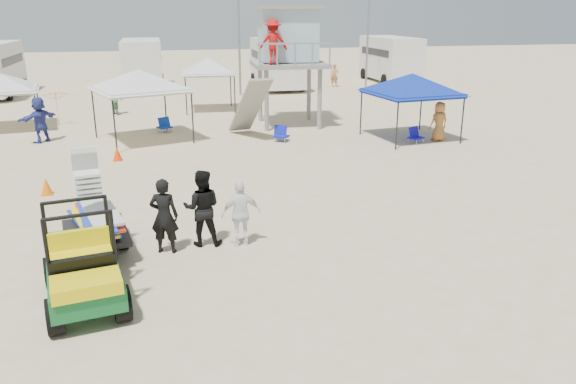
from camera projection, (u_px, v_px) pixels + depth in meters
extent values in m
plane|color=beige|center=(299.00, 314.00, 10.01)|extent=(140.00, 140.00, 0.00)
cube|color=#0D5925|center=(84.00, 276.00, 10.23)|extent=(1.63, 2.64, 0.43)
cube|color=yellow|center=(82.00, 263.00, 10.15)|extent=(1.23, 0.87, 0.24)
cylinder|color=black|center=(46.00, 315.00, 9.36)|extent=(0.38, 0.67, 0.63)
cube|color=black|center=(96.00, 233.00, 12.38)|extent=(1.64, 2.13, 0.12)
cylinder|color=black|center=(70.00, 244.00, 12.33)|extent=(0.29, 0.54, 0.51)
imported|color=black|center=(164.00, 216.00, 12.31)|extent=(0.71, 0.57, 1.71)
imported|color=black|center=(202.00, 208.00, 12.71)|extent=(0.97, 0.82, 1.78)
imported|color=white|center=(241.00, 213.00, 12.70)|extent=(0.93, 0.45, 1.55)
cylinder|color=gray|center=(269.00, 101.00, 24.62)|extent=(0.20, 0.20, 2.72)
cube|color=gray|center=(289.00, 64.00, 25.54)|extent=(3.46, 3.46, 0.17)
cube|color=#9BBBC8|center=(287.00, 35.00, 25.45)|extent=(2.63, 2.33, 2.28)
imported|color=#B20F0F|center=(275.00, 42.00, 24.02)|extent=(1.23, 0.71, 1.91)
cylinder|color=black|center=(391.00, 124.00, 21.57)|extent=(0.06, 0.06, 1.96)
pyramid|color=#0E2797|center=(413.00, 73.00, 22.75)|extent=(3.52, 3.52, 0.80)
cube|color=#0E2797|center=(411.00, 93.00, 22.99)|extent=(3.52, 3.52, 0.18)
cylinder|color=black|center=(99.00, 123.00, 21.19)|extent=(0.06, 0.06, 2.15)
pyramid|color=silver|center=(139.00, 69.00, 22.40)|extent=(4.15, 4.15, 0.80)
cube|color=silver|center=(140.00, 89.00, 22.65)|extent=(4.15, 4.15, 0.18)
cylinder|color=black|center=(187.00, 95.00, 28.51)|extent=(0.06, 0.06, 2.04)
pyramid|color=silver|center=(208.00, 57.00, 29.38)|extent=(2.77, 2.77, 0.80)
cube|color=silver|center=(209.00, 73.00, 29.63)|extent=(2.77, 2.77, 0.18)
imported|color=#F1A415|center=(57.00, 108.00, 26.14)|extent=(2.03, 2.06, 1.59)
cone|color=#F73707|center=(117.00, 154.00, 20.10)|extent=(0.34, 0.34, 0.50)
cone|color=orange|center=(46.00, 186.00, 16.38)|extent=(0.34, 0.34, 0.50)
cube|color=#0D2F96|center=(164.00, 127.00, 24.77)|extent=(0.72, 0.71, 0.06)
cube|color=#0D2F96|center=(164.00, 122.00, 24.93)|extent=(0.55, 0.43, 0.44)
cylinder|color=#B2B2B7|center=(160.00, 131.00, 24.57)|extent=(0.03, 0.03, 0.20)
cube|color=#1610B7|center=(416.00, 138.00, 22.73)|extent=(0.71, 0.70, 0.06)
cube|color=#1610B7|center=(414.00, 132.00, 22.90)|extent=(0.56, 0.41, 0.44)
cylinder|color=#B2B2B7|center=(413.00, 142.00, 22.54)|extent=(0.03, 0.03, 0.20)
cube|color=#0F1AA6|center=(282.00, 136.00, 23.03)|extent=(0.73, 0.72, 0.06)
cube|color=#0F1AA6|center=(280.00, 130.00, 23.19)|extent=(0.54, 0.45, 0.44)
cylinder|color=#B2B2B7|center=(277.00, 140.00, 22.83)|extent=(0.03, 0.03, 0.20)
cube|color=silver|center=(142.00, 63.00, 37.99)|extent=(2.50, 6.50, 3.00)
cube|color=black|center=(142.00, 56.00, 37.85)|extent=(2.54, 5.20, 0.50)
cylinder|color=black|center=(124.00, 87.00, 36.21)|extent=(0.25, 0.80, 0.80)
cube|color=silver|center=(277.00, 62.00, 38.54)|extent=(2.50, 7.00, 3.00)
cube|color=black|center=(277.00, 55.00, 38.41)|extent=(2.54, 5.60, 0.50)
cylinder|color=black|center=(265.00, 86.00, 36.62)|extent=(0.25, 0.80, 0.80)
cube|color=silver|center=(390.00, 58.00, 41.88)|extent=(2.50, 6.60, 3.00)
cube|color=black|center=(390.00, 52.00, 41.74)|extent=(2.54, 5.28, 0.50)
cylinder|color=black|center=(384.00, 80.00, 40.07)|extent=(0.25, 0.80, 0.80)
cylinder|color=slate|center=(239.00, 30.00, 34.42)|extent=(0.14, 0.14, 8.00)
cylinder|color=slate|center=(368.00, 28.00, 37.76)|extent=(0.14, 0.14, 8.00)
imported|color=#B77944|center=(334.00, 76.00, 39.17)|extent=(0.68, 0.62, 1.57)
imported|color=#2F388E|center=(40.00, 120.00, 22.70)|extent=(1.59, 1.61, 1.85)
imported|color=#B27032|center=(439.00, 121.00, 22.98)|extent=(0.86, 0.63, 1.62)
imported|color=#497950|center=(116.00, 99.00, 28.93)|extent=(0.92, 0.97, 1.58)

